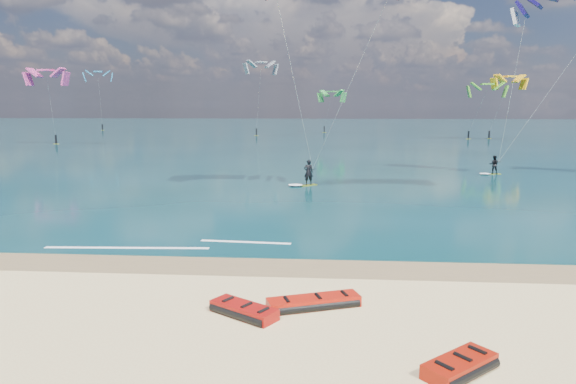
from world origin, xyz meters
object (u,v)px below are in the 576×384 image
Objects in this scene: packed_kite_left at (314,307)px; packed_kite_mid at (244,315)px; kitesurfer_main at (321,62)px; kitesurfer_far at (530,78)px; packed_kite_right at (459,373)px.

packed_kite_left is 1.32× the size of packed_kite_mid.
kitesurfer_far is at bearing -15.17° from kitesurfer_main.
kitesurfer_far is at bearing 27.28° from packed_kite_right.
kitesurfer_far reaches higher than packed_kite_right.
packed_kite_left is at bearing -131.67° from kitesurfer_far.
packed_kite_left is 5.02m from packed_kite_right.
packed_kite_mid is 23.00m from kitesurfer_main.
packed_kite_mid is at bearing -179.00° from packed_kite_left.
kitesurfer_main is at bearing -164.53° from kitesurfer_far.
packed_kite_right is at bearing -123.92° from kitesurfer_main.
packed_kite_left is 34.44m from kitesurfer_far.
kitesurfer_main reaches higher than packed_kite_right.
packed_kite_right reaches higher than packed_kite_mid.
packed_kite_right is at bearing -123.81° from kitesurfer_far.
packed_kite_right is (5.48, -2.88, 0.00)m from packed_kite_mid.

